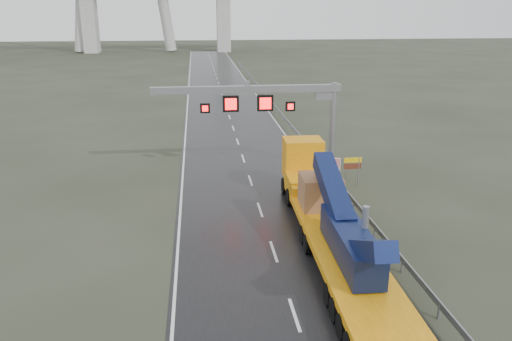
{
  "coord_description": "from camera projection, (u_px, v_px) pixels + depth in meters",
  "views": [
    {
      "loc": [
        -3.87,
        -20.38,
        12.72
      ],
      "look_at": [
        -0.42,
        8.72,
        3.2
      ],
      "focal_mm": 35.0,
      "sensor_mm": 36.0,
      "label": 1
    }
  ],
  "objects": [
    {
      "name": "exit_sign_pair",
      "position": [
        353.0,
        166.0,
        37.02
      ],
      "size": [
        1.34,
        0.09,
        2.3
      ],
      "rotation": [
        0.0,
        0.0,
        0.02
      ],
      "color": "gray",
      "rests_on": "ground"
    },
    {
      "name": "sign_gantry",
      "position": [
        274.0,
        104.0,
        39.11
      ],
      "size": [
        14.9,
        1.2,
        7.42
      ],
      "color": "beige",
      "rests_on": "ground"
    },
    {
      "name": "guardrail",
      "position": [
        294.0,
        129.0,
        52.41
      ],
      "size": [
        0.2,
        140.0,
        1.4
      ],
      "primitive_type": null,
      "color": "gray",
      "rests_on": "ground"
    },
    {
      "name": "striped_barrier",
      "position": [
        337.0,
        164.0,
        41.1
      ],
      "size": [
        0.68,
        0.53,
        1.03
      ],
      "primitive_type": "cube",
      "rotation": [
        0.0,
        0.0,
        -0.39
      ],
      "color": "red",
      "rests_on": "ground"
    },
    {
      "name": "ground",
      "position": [
        286.0,
        291.0,
        23.61
      ],
      "size": [
        400.0,
        400.0,
        0.0
      ],
      "primitive_type": "plane",
      "color": "#292E20",
      "rests_on": "ground"
    },
    {
      "name": "road",
      "position": [
        230.0,
        117.0,
        61.39
      ],
      "size": [
        11.0,
        200.0,
        0.02
      ],
      "primitive_type": "cube",
      "color": "black",
      "rests_on": "ground"
    },
    {
      "name": "heavy_haul_truck",
      "position": [
        325.0,
        206.0,
        28.82
      ],
      "size": [
        3.54,
        20.58,
        4.81
      ],
      "rotation": [
        0.0,
        0.0,
        -0.03
      ],
      "color": "#FAA20D",
      "rests_on": "ground"
    }
  ]
}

